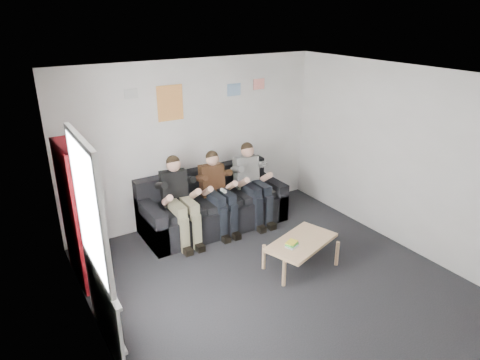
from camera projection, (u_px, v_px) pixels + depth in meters
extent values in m
plane|color=black|center=(283.00, 289.00, 5.60)|extent=(5.00, 5.00, 0.00)
plane|color=silver|center=(292.00, 80.00, 4.59)|extent=(5.00, 5.00, 0.00)
plane|color=white|center=(195.00, 142.00, 7.07)|extent=(4.50, 0.00, 4.50)
plane|color=white|center=(95.00, 245.00, 4.00)|extent=(0.00, 5.00, 5.00)
plane|color=white|center=(411.00, 162.00, 6.18)|extent=(0.00, 5.00, 5.00)
cube|color=black|center=(214.00, 214.00, 7.13)|extent=(2.37, 0.97, 0.45)
cube|color=black|center=(203.00, 181.00, 7.26)|extent=(2.37, 0.22, 0.46)
cube|color=black|center=(151.00, 225.00, 6.57)|extent=(0.19, 0.97, 0.65)
cube|color=black|center=(268.00, 195.00, 7.62)|extent=(0.19, 0.97, 0.65)
cube|color=black|center=(216.00, 200.00, 6.96)|extent=(1.99, 0.67, 0.11)
cube|color=maroon|center=(80.00, 214.00, 5.50)|extent=(0.28, 0.85, 1.90)
cube|color=tan|center=(301.00, 242.00, 5.93)|extent=(1.04, 0.57, 0.04)
cylinder|color=tan|center=(284.00, 273.00, 5.60)|extent=(0.05, 0.05, 0.37)
cylinder|color=tan|center=(337.00, 253.00, 6.05)|extent=(0.05, 0.05, 0.37)
cylinder|color=tan|center=(264.00, 257.00, 5.97)|extent=(0.05, 0.05, 0.37)
cylinder|color=tan|center=(315.00, 239.00, 6.42)|extent=(0.05, 0.05, 0.37)
cube|color=silver|center=(292.00, 246.00, 5.78)|extent=(0.16, 0.12, 0.01)
cube|color=green|center=(292.00, 244.00, 5.80)|extent=(0.16, 0.12, 0.01)
cube|color=yellow|center=(292.00, 242.00, 5.83)|extent=(0.16, 0.12, 0.01)
cube|color=black|center=(174.00, 187.00, 6.62)|extent=(0.40, 0.29, 0.56)
sphere|color=tan|center=(174.00, 165.00, 6.45)|extent=(0.22, 0.22, 0.22)
sphere|color=black|center=(173.00, 162.00, 6.44)|extent=(0.21, 0.21, 0.21)
cube|color=#7F7A5A|center=(183.00, 206.00, 6.46)|extent=(0.36, 0.46, 0.15)
cube|color=#7F7A5A|center=(190.00, 233.00, 6.42)|extent=(0.34, 0.14, 0.56)
cube|color=black|center=(192.00, 248.00, 6.46)|extent=(0.34, 0.26, 0.10)
cube|color=#432616|center=(212.00, 180.00, 6.95)|extent=(0.38, 0.28, 0.54)
sphere|color=tan|center=(212.00, 159.00, 6.78)|extent=(0.21, 0.21, 0.21)
sphere|color=black|center=(212.00, 157.00, 6.77)|extent=(0.20, 0.20, 0.20)
cube|color=black|center=(221.00, 197.00, 6.79)|extent=(0.34, 0.44, 0.14)
cube|color=black|center=(227.00, 221.00, 6.75)|extent=(0.32, 0.13, 0.56)
cube|color=black|center=(229.00, 236.00, 6.80)|extent=(0.32, 0.25, 0.10)
cube|color=silver|center=(223.00, 191.00, 6.66)|extent=(0.04, 0.13, 0.04)
cube|color=silver|center=(246.00, 172.00, 7.26)|extent=(0.40, 0.29, 0.56)
sphere|color=tan|center=(248.00, 151.00, 7.09)|extent=(0.22, 0.22, 0.22)
sphere|color=black|center=(247.00, 148.00, 7.09)|extent=(0.21, 0.21, 0.21)
cube|color=black|center=(256.00, 188.00, 7.10)|extent=(0.36, 0.46, 0.15)
cube|color=black|center=(263.00, 212.00, 7.06)|extent=(0.34, 0.14, 0.56)
cube|color=black|center=(264.00, 226.00, 7.10)|extent=(0.34, 0.26, 0.10)
cylinder|color=silver|center=(119.00, 331.00, 4.36)|extent=(0.06, 0.06, 0.60)
cylinder|color=silver|center=(117.00, 326.00, 4.43)|extent=(0.06, 0.06, 0.60)
cylinder|color=silver|center=(115.00, 322.00, 4.49)|extent=(0.06, 0.06, 0.60)
cylinder|color=silver|center=(113.00, 318.00, 4.55)|extent=(0.06, 0.06, 0.60)
cylinder|color=silver|center=(111.00, 313.00, 4.62)|extent=(0.06, 0.06, 0.60)
cylinder|color=silver|center=(109.00, 309.00, 4.68)|extent=(0.06, 0.06, 0.60)
cylinder|color=silver|center=(107.00, 305.00, 4.74)|extent=(0.06, 0.06, 0.60)
cylinder|color=silver|center=(105.00, 301.00, 4.81)|extent=(0.06, 0.06, 0.60)
cube|color=silver|center=(115.00, 336.00, 4.69)|extent=(0.10, 0.64, 0.04)
cube|color=silver|center=(109.00, 294.00, 4.48)|extent=(0.10, 0.64, 0.04)
cube|color=white|center=(88.00, 208.00, 4.06)|extent=(0.02, 1.00, 1.30)
cube|color=white|center=(79.00, 139.00, 3.81)|extent=(0.05, 1.12, 0.06)
cube|color=white|center=(98.00, 268.00, 4.32)|extent=(0.05, 1.12, 0.06)
cube|color=white|center=(104.00, 310.00, 4.51)|extent=(0.03, 1.30, 0.90)
cube|color=#E1D14F|center=(170.00, 103.00, 6.61)|extent=(0.42, 0.01, 0.55)
cube|color=#4498E9|center=(234.00, 90.00, 7.13)|extent=(0.25, 0.01, 0.20)
cube|color=#E146B0|center=(259.00, 84.00, 7.35)|extent=(0.22, 0.01, 0.18)
cube|color=silver|center=(131.00, 94.00, 6.24)|extent=(0.20, 0.01, 0.14)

